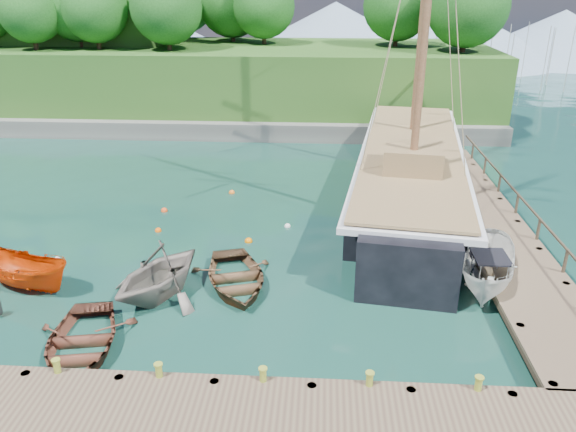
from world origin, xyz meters
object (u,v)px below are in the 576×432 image
rowboat_0 (81,352)px  cabin_boat_white (486,289)px  rowboat_2 (236,286)px  schooner (410,177)px  motorboat_orange (29,288)px  rowboat_1 (160,295)px

rowboat_0 → cabin_boat_white: cabin_boat_white is taller
rowboat_2 → schooner: size_ratio=0.16×
motorboat_orange → cabin_boat_white: (17.81, 1.03, 0.00)m
motorboat_orange → rowboat_0: bearing=-117.1°
rowboat_1 → cabin_boat_white: (12.52, 1.24, 0.00)m
rowboat_2 → cabin_boat_white: bearing=-14.9°
rowboat_2 → schooner: bearing=34.6°
cabin_boat_white → rowboat_2: bearing=-158.9°
rowboat_0 → cabin_boat_white: (14.11, 4.86, 0.00)m
cabin_boat_white → schooner: 9.98m
rowboat_1 → motorboat_orange: (-5.29, 0.22, 0.00)m
rowboat_0 → motorboat_orange: size_ratio=1.10×
rowboat_0 → rowboat_2: (4.36, 4.54, 0.00)m
rowboat_2 → cabin_boat_white: size_ratio=0.91×
rowboat_2 → schooner: (8.04, 10.08, 1.20)m
rowboat_0 → motorboat_orange: (-3.70, 3.84, 0.00)m
motorboat_orange → cabin_boat_white: cabin_boat_white is taller
rowboat_1 → rowboat_2: rowboat_1 is taller
motorboat_orange → schooner: 19.41m
rowboat_1 → cabin_boat_white: bearing=32.3°
rowboat_0 → rowboat_2: rowboat_2 is taller
rowboat_2 → rowboat_1: bearing=-178.5°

